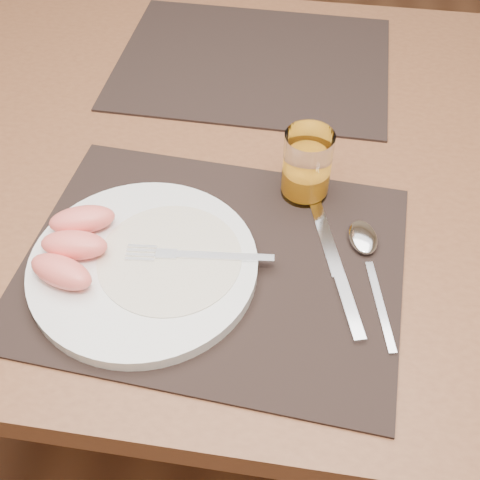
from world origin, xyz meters
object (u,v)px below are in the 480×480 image
plate (144,266)px  knife (339,276)px  juice_glass (307,168)px  placemat_far (253,62)px  fork (187,255)px  placemat_near (213,263)px  table (245,189)px  spoon (365,247)px

plate → knife: plate is taller
plate → juice_glass: bearing=42.6°
plate → placemat_far: bearing=81.9°
plate → fork: 0.05m
placemat_near → fork: bearing=-163.0°
table → placemat_far: size_ratio=3.11×
juice_glass → knife: bearing=-69.4°
spoon → juice_glass: 0.13m
spoon → juice_glass: juice_glass is taller
placemat_near → fork: size_ratio=2.57×
fork → juice_glass: (0.13, 0.15, 0.02)m
knife → placemat_far: bearing=110.3°
fork → placemat_near: bearing=17.0°
placemat_near → plate: plate is taller
placemat_far → knife: 0.47m
table → placemat_far: (-0.02, 0.22, 0.09)m
plate → fork: fork is taller
placemat_far → spoon: bearing=-63.9°
knife → juice_glass: bearing=110.6°
placemat_far → knife: knife is taller
spoon → juice_glass: bearing=132.1°
fork → knife: (0.18, 0.01, -0.02)m
placemat_near → plate: bearing=-162.3°
placemat_far → fork: 0.45m
fork → juice_glass: size_ratio=1.84×
fork → spoon: fork is taller
fork → knife: 0.18m
knife → juice_glass: (-0.05, 0.14, 0.04)m
plate → knife: bearing=6.0°
placemat_near → spoon: 0.19m
placemat_near → spoon: (0.18, 0.05, 0.01)m
placemat_far → fork: (-0.02, -0.45, 0.02)m
placemat_far → plate: (-0.07, -0.47, 0.01)m
placemat_near → placemat_far: 0.44m
table → knife: knife is taller
table → spoon: size_ratio=7.32×
fork → knife: bearing=2.6°
placemat_near → knife: (0.15, -0.00, 0.00)m
fork → spoon: (0.21, 0.06, -0.01)m
placemat_near → juice_glass: size_ratio=4.73×
plate → juice_glass: size_ratio=2.84×
table → placemat_far: 0.24m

